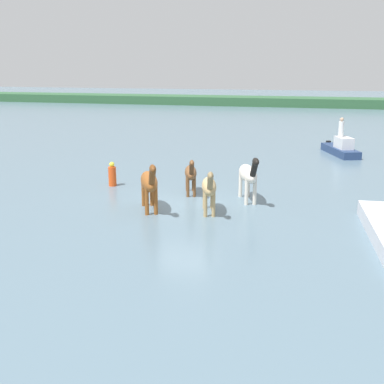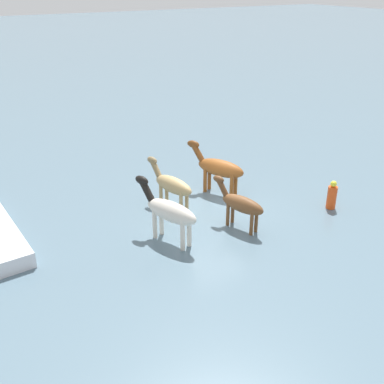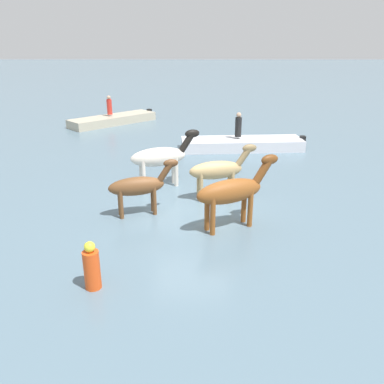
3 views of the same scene
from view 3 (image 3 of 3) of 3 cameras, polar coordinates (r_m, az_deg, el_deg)
ground_plane at (r=12.66m, az=-0.13°, el=-2.84°), size 200.06×200.06×0.00m
horse_lead at (r=12.23m, az=-7.63°, el=0.84°), size 1.00×2.20×1.71m
horse_dark_mare at (r=13.42m, az=3.80°, el=3.17°), size 1.01×2.38×1.84m
horse_mid_herd at (r=11.25m, az=5.84°, el=0.13°), size 1.54×2.55×2.06m
horse_gray_outer at (r=14.54m, az=-4.49°, el=5.06°), size 1.32×2.61×2.05m
boat_motor_center at (r=26.55m, az=-11.26°, el=10.01°), size 5.13×5.26×0.77m
boat_launch_far at (r=20.01m, az=7.22°, el=6.66°), size 2.08×6.22×0.78m
person_watcher_seated at (r=26.32m, az=-11.81°, el=12.05°), size 0.32×0.32×1.19m
person_spotter_bow at (r=19.83m, az=6.69°, el=9.48°), size 0.32×0.32×1.19m
buoy_channel_marker at (r=9.03m, az=-14.23°, el=-10.49°), size 0.36×0.36×1.14m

